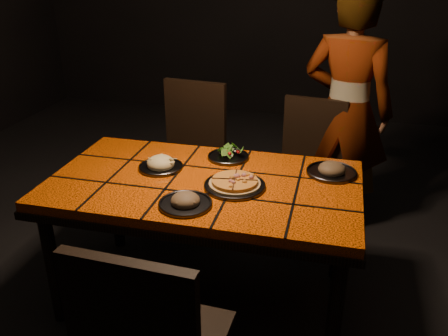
% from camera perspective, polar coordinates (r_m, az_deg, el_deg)
% --- Properties ---
extents(room_shell, '(6.04, 7.04, 3.08)m').
position_cam_1_polar(room_shell, '(2.24, -2.79, 16.06)').
color(room_shell, black).
rests_on(room_shell, ground).
extents(dining_table, '(1.62, 0.92, 0.75)m').
position_cam_1_polar(dining_table, '(2.50, -2.40, -3.09)').
color(dining_table, '#FF5C08').
rests_on(dining_table, ground).
extents(chair_far_left, '(0.51, 0.51, 1.02)m').
position_cam_1_polar(chair_far_left, '(3.37, -4.17, 2.78)').
color(chair_far_left, black).
rests_on(chair_far_left, ground).
extents(chair_far_right, '(0.48, 0.48, 0.94)m').
position_cam_1_polar(chair_far_right, '(3.28, 10.15, 1.01)').
color(chair_far_right, black).
rests_on(chair_far_right, ground).
extents(diner, '(0.70, 0.55, 1.69)m').
position_cam_1_polar(diner, '(3.33, 14.51, 6.61)').
color(diner, brown).
rests_on(diner, ground).
extents(plate_pizza, '(0.31, 0.31, 0.04)m').
position_cam_1_polar(plate_pizza, '(2.38, 1.29, -1.95)').
color(plate_pizza, '#3A3A40').
rests_on(plate_pizza, dining_table).
extents(plate_pasta, '(0.24, 0.24, 0.08)m').
position_cam_1_polar(plate_pasta, '(2.61, -7.62, 0.37)').
color(plate_pasta, '#3A3A40').
rests_on(plate_pasta, dining_table).
extents(plate_salad, '(0.24, 0.24, 0.07)m').
position_cam_1_polar(plate_salad, '(2.71, 0.54, 1.68)').
color(plate_salad, '#3A3A40').
rests_on(plate_salad, dining_table).
extents(plate_mushroom_a, '(0.25, 0.25, 0.08)m').
position_cam_1_polar(plate_mushroom_a, '(2.22, -4.67, -4.01)').
color(plate_mushroom_a, '#3A3A40').
rests_on(plate_mushroom_a, dining_table).
extents(plate_mushroom_b, '(0.27, 0.27, 0.09)m').
position_cam_1_polar(plate_mushroom_b, '(2.59, 12.83, -0.21)').
color(plate_mushroom_b, '#3A3A40').
rests_on(plate_mushroom_b, dining_table).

